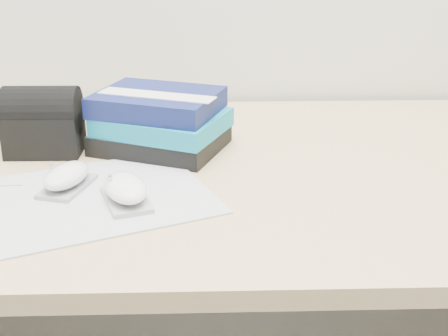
{
  "coord_description": "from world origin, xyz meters",
  "views": [
    {
      "loc": [
        -0.07,
        0.56,
        1.14
      ],
      "look_at": [
        -0.04,
        1.46,
        0.77
      ],
      "focal_mm": 50.0,
      "sensor_mm": 36.0,
      "label": 1
    }
  ],
  "objects_px": {
    "desk": "(243,261)",
    "book_stack": "(160,121)",
    "pouch": "(43,121)",
    "mouse_rear": "(66,177)",
    "mouse_front": "(126,190)"
  },
  "relations": [
    {
      "from": "pouch",
      "to": "mouse_rear",
      "type": "bearing_deg",
      "value": -67.03
    },
    {
      "from": "mouse_front",
      "to": "mouse_rear",
      "type": "bearing_deg",
      "value": 152.08
    },
    {
      "from": "desk",
      "to": "book_stack",
      "type": "distance_m",
      "value": 0.33
    },
    {
      "from": "mouse_rear",
      "to": "pouch",
      "type": "height_order",
      "value": "pouch"
    },
    {
      "from": "desk",
      "to": "mouse_rear",
      "type": "height_order",
      "value": "mouse_rear"
    },
    {
      "from": "pouch",
      "to": "book_stack",
      "type": "bearing_deg",
      "value": 3.82
    },
    {
      "from": "book_stack",
      "to": "desk",
      "type": "bearing_deg",
      "value": -8.05
    },
    {
      "from": "desk",
      "to": "mouse_front",
      "type": "distance_m",
      "value": 0.39
    },
    {
      "from": "mouse_rear",
      "to": "pouch",
      "type": "bearing_deg",
      "value": 112.97
    },
    {
      "from": "mouse_front",
      "to": "book_stack",
      "type": "height_order",
      "value": "book_stack"
    },
    {
      "from": "mouse_front",
      "to": "desk",
      "type": "bearing_deg",
      "value": 48.56
    },
    {
      "from": "mouse_front",
      "to": "pouch",
      "type": "relative_size",
      "value": 0.92
    },
    {
      "from": "book_stack",
      "to": "pouch",
      "type": "height_order",
      "value": "pouch"
    },
    {
      "from": "desk",
      "to": "pouch",
      "type": "distance_m",
      "value": 0.47
    },
    {
      "from": "pouch",
      "to": "desk",
      "type": "bearing_deg",
      "value": -1.24
    }
  ]
}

